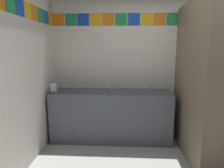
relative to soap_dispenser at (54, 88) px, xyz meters
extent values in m
cube|color=silver|center=(1.88, 0.50, 0.50)|extent=(4.02, 0.08, 2.89)
cube|color=orange|center=(-0.02, 0.46, 1.15)|extent=(0.21, 0.01, 0.21)
cube|color=#1E8C4C|center=(0.20, 0.46, 1.15)|extent=(0.21, 0.01, 0.21)
cube|color=#1947B7|center=(0.43, 0.46, 1.15)|extent=(0.21, 0.01, 0.21)
cube|color=yellow|center=(0.65, 0.46, 1.15)|extent=(0.21, 0.01, 0.21)
cube|color=orange|center=(0.87, 0.46, 1.15)|extent=(0.21, 0.01, 0.21)
cube|color=#1E8C4C|center=(1.10, 0.46, 1.15)|extent=(0.21, 0.01, 0.21)
cube|color=#1947B7|center=(1.32, 0.46, 1.15)|extent=(0.21, 0.01, 0.21)
cube|color=yellow|center=(1.54, 0.46, 1.15)|extent=(0.21, 0.01, 0.21)
cube|color=orange|center=(1.77, 0.46, 1.15)|extent=(0.21, 0.01, 0.21)
cube|color=#1E8C4C|center=(1.99, 0.46, 1.15)|extent=(0.21, 0.01, 0.21)
cube|color=#1947B7|center=(2.21, 0.46, 1.15)|extent=(0.21, 0.01, 0.21)
cube|color=yellow|center=(2.44, 0.46, 1.15)|extent=(0.21, 0.01, 0.21)
cube|color=orange|center=(2.66, 0.46, 1.15)|extent=(0.21, 0.01, 0.21)
cube|color=#1E8C4C|center=(-0.12, -0.93, 1.15)|extent=(0.01, 0.21, 0.21)
cube|color=#1947B7|center=(-0.12, -0.72, 1.15)|extent=(0.01, 0.21, 0.21)
cube|color=yellow|center=(-0.12, -0.50, 1.15)|extent=(0.01, 0.21, 0.21)
cube|color=orange|center=(-0.12, -0.29, 1.15)|extent=(0.01, 0.21, 0.21)
cube|color=#1E8C4C|center=(-0.12, -0.07, 1.15)|extent=(0.01, 0.21, 0.21)
cube|color=#1947B7|center=(-0.12, 0.14, 1.15)|extent=(0.01, 0.21, 0.21)
cube|color=yellow|center=(-0.12, 0.36, 1.15)|extent=(0.01, 0.21, 0.21)
cube|color=#4C515B|center=(0.94, 0.17, -0.51)|extent=(2.04, 0.58, 0.86)
cube|color=#4C515B|center=(0.94, 0.45, -0.12)|extent=(2.04, 0.03, 0.08)
cylinder|color=silver|center=(0.26, 0.14, -0.13)|extent=(0.34, 0.34, 0.10)
cylinder|color=silver|center=(0.94, 0.14, -0.13)|extent=(0.34, 0.34, 0.10)
cylinder|color=silver|center=(1.62, 0.14, -0.13)|extent=(0.34, 0.34, 0.10)
cylinder|color=silver|center=(0.26, 0.28, -0.05)|extent=(0.04, 0.04, 0.05)
cylinder|color=silver|center=(0.26, 0.23, 0.02)|extent=(0.02, 0.06, 0.09)
cylinder|color=silver|center=(0.94, 0.28, -0.05)|extent=(0.04, 0.04, 0.05)
cylinder|color=silver|center=(0.94, 0.23, 0.02)|extent=(0.02, 0.06, 0.09)
cylinder|color=silver|center=(1.62, 0.28, -0.05)|extent=(0.04, 0.04, 0.05)
cylinder|color=silver|center=(1.62, 0.23, 0.02)|extent=(0.02, 0.06, 0.09)
cube|color=#B7BABF|center=(0.00, 0.00, 0.00)|extent=(0.09, 0.07, 0.16)
cylinder|color=black|center=(0.00, -0.04, -0.06)|extent=(0.02, 0.02, 0.03)
cube|color=#726651|center=(2.09, -0.26, 0.19)|extent=(0.04, 1.44, 2.25)
cylinder|color=silver|center=(2.11, -0.96, 0.30)|extent=(0.02, 0.02, 0.10)
cylinder|color=white|center=(2.63, -0.05, -0.74)|extent=(0.38, 0.38, 0.40)
torus|color=white|center=(2.63, -0.05, -0.53)|extent=(0.39, 0.39, 0.05)
cube|color=white|center=(2.63, 0.16, -0.37)|extent=(0.34, 0.17, 0.34)
camera|label=1|loc=(1.15, -3.28, 0.66)|focal=33.05mm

